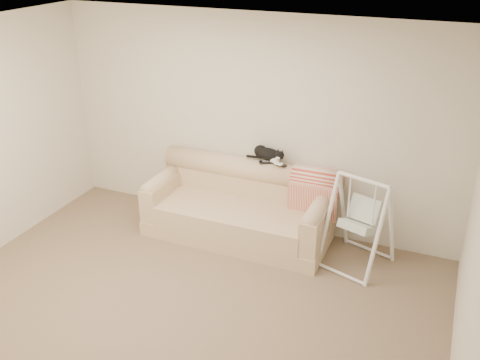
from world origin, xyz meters
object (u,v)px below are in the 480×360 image
at_px(sofa, 240,208).
at_px(remote_b, 280,164).
at_px(remote_a, 267,162).
at_px(baby_swing, 360,222).
at_px(tuxedo_cat, 268,154).

relative_size(sofa, remote_b, 12.46).
relative_size(sofa, remote_a, 11.86).
bearing_deg(baby_swing, remote_a, 165.63).
height_order(remote_b, tuxedo_cat, tuxedo_cat).
height_order(remote_a, baby_swing, baby_swing).
height_order(sofa, remote_b, remote_b).
bearing_deg(sofa, remote_a, 40.23).
xyz_separation_m(sofa, tuxedo_cat, (0.26, 0.26, 0.64)).
distance_m(remote_b, tuxedo_cat, 0.19).
distance_m(sofa, baby_swing, 1.47).
xyz_separation_m(remote_a, tuxedo_cat, (0.00, 0.04, 0.08)).
bearing_deg(sofa, remote_b, 26.85).
bearing_deg(remote_a, baby_swing, -14.37).
xyz_separation_m(sofa, baby_swing, (1.45, -0.09, 0.18)).
bearing_deg(sofa, tuxedo_cat, 44.82).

